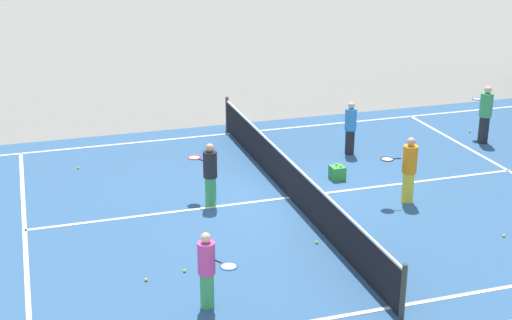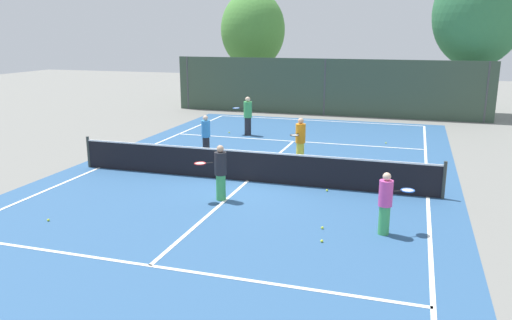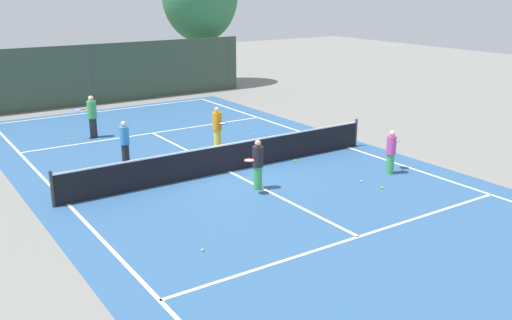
{
  "view_description": "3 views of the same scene",
  "coord_description": "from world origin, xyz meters",
  "px_view_note": "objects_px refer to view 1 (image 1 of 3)",
  "views": [
    {
      "loc": [
        16.19,
        -5.98,
        7.25
      ],
      "look_at": [
        0.02,
        -0.89,
        1.12
      ],
      "focal_mm": 52.19,
      "sensor_mm": 36.0,
      "label": 1
    },
    {
      "loc": [
        4.92,
        -14.88,
        4.65
      ],
      "look_at": [
        0.92,
        -2.05,
        1.26
      ],
      "focal_mm": 35.72,
      "sensor_mm": 36.0,
      "label": 2
    },
    {
      "loc": [
        -9.52,
        -15.93,
        6.11
      ],
      "look_at": [
        0.35,
        -1.17,
        0.66
      ],
      "focal_mm": 39.78,
      "sensor_mm": 36.0,
      "label": 3
    }
  ],
  "objects_px": {
    "player_1": "(350,128)",
    "player_4": "(210,174)",
    "tennis_ball_5": "(78,168)",
    "tennis_ball_6": "(185,271)",
    "player_3": "(485,114)",
    "tennis_ball_0": "(146,280)",
    "player_0": "(409,169)",
    "tennis_ball_2": "(504,236)",
    "player_2": "(207,270)",
    "tennis_ball_3": "(317,242)",
    "tennis_ball_1": "(470,131)",
    "ball_crate": "(337,173)"
  },
  "relations": [
    {
      "from": "player_2",
      "to": "player_1",
      "type": "bearing_deg",
      "value": 139.57
    },
    {
      "from": "player_0",
      "to": "tennis_ball_2",
      "type": "height_order",
      "value": "player_0"
    },
    {
      "from": "tennis_ball_0",
      "to": "tennis_ball_2",
      "type": "distance_m",
      "value": 7.95
    },
    {
      "from": "tennis_ball_1",
      "to": "tennis_ball_2",
      "type": "distance_m",
      "value": 7.75
    },
    {
      "from": "player_1",
      "to": "tennis_ball_1",
      "type": "relative_size",
      "value": 23.85
    },
    {
      "from": "ball_crate",
      "to": "tennis_ball_0",
      "type": "xyz_separation_m",
      "value": [
        3.99,
        -5.81,
        -0.15
      ]
    },
    {
      "from": "player_4",
      "to": "ball_crate",
      "type": "height_order",
      "value": "player_4"
    },
    {
      "from": "player_0",
      "to": "player_4",
      "type": "height_order",
      "value": "player_0"
    },
    {
      "from": "tennis_ball_0",
      "to": "tennis_ball_2",
      "type": "bearing_deg",
      "value": 87.06
    },
    {
      "from": "player_2",
      "to": "tennis_ball_3",
      "type": "bearing_deg",
      "value": 122.52
    },
    {
      "from": "player_1",
      "to": "ball_crate",
      "type": "distance_m",
      "value": 2.2
    },
    {
      "from": "player_3",
      "to": "tennis_ball_5",
      "type": "relative_size",
      "value": 26.99
    },
    {
      "from": "player_1",
      "to": "tennis_ball_6",
      "type": "relative_size",
      "value": 23.85
    },
    {
      "from": "ball_crate",
      "to": "tennis_ball_2",
      "type": "xyz_separation_m",
      "value": [
        4.4,
        2.13,
        -0.15
      ]
    },
    {
      "from": "player_1",
      "to": "tennis_ball_5",
      "type": "relative_size",
      "value": 23.85
    },
    {
      "from": "player_3",
      "to": "tennis_ball_5",
      "type": "bearing_deg",
      "value": -96.39
    },
    {
      "from": "player_3",
      "to": "player_4",
      "type": "xyz_separation_m",
      "value": [
        2.2,
        -9.14,
        -0.09
      ]
    },
    {
      "from": "player_1",
      "to": "tennis_ball_2",
      "type": "xyz_separation_m",
      "value": [
        6.16,
        0.98,
        -0.77
      ]
    },
    {
      "from": "player_0",
      "to": "player_1",
      "type": "xyz_separation_m",
      "value": [
        -3.72,
        0.13,
        -0.06
      ]
    },
    {
      "from": "player_2",
      "to": "player_3",
      "type": "distance_m",
      "value": 12.39
    },
    {
      "from": "tennis_ball_2",
      "to": "tennis_ball_3",
      "type": "distance_m",
      "value": 4.22
    },
    {
      "from": "player_1",
      "to": "player_3",
      "type": "bearing_deg",
      "value": 86.58
    },
    {
      "from": "tennis_ball_0",
      "to": "player_3",
      "type": "bearing_deg",
      "value": 115.97
    },
    {
      "from": "player_1",
      "to": "player_4",
      "type": "height_order",
      "value": "player_4"
    },
    {
      "from": "player_3",
      "to": "tennis_ball_0",
      "type": "distance_m",
      "value": 12.58
    },
    {
      "from": "player_2",
      "to": "tennis_ball_3",
      "type": "xyz_separation_m",
      "value": [
        -1.85,
        2.9,
        -0.75
      ]
    },
    {
      "from": "player_1",
      "to": "player_3",
      "type": "distance_m",
      "value": 4.33
    },
    {
      "from": "player_0",
      "to": "player_1",
      "type": "bearing_deg",
      "value": 178.01
    },
    {
      "from": "tennis_ball_5",
      "to": "tennis_ball_6",
      "type": "xyz_separation_m",
      "value": [
        6.71,
        1.55,
        0.0
      ]
    },
    {
      "from": "player_3",
      "to": "player_4",
      "type": "relative_size",
      "value": 1.12
    },
    {
      "from": "player_4",
      "to": "tennis_ball_6",
      "type": "height_order",
      "value": "player_4"
    },
    {
      "from": "ball_crate",
      "to": "tennis_ball_5",
      "type": "height_order",
      "value": "ball_crate"
    },
    {
      "from": "player_3",
      "to": "player_4",
      "type": "distance_m",
      "value": 9.4
    },
    {
      "from": "player_0",
      "to": "player_2",
      "type": "relative_size",
      "value": 1.11
    },
    {
      "from": "player_4",
      "to": "tennis_ball_1",
      "type": "distance_m",
      "value": 9.9
    },
    {
      "from": "player_0",
      "to": "tennis_ball_2",
      "type": "bearing_deg",
      "value": 24.49
    },
    {
      "from": "player_1",
      "to": "ball_crate",
      "type": "bearing_deg",
      "value": -33.07
    },
    {
      "from": "player_3",
      "to": "tennis_ball_2",
      "type": "bearing_deg",
      "value": -29.5
    },
    {
      "from": "player_2",
      "to": "ball_crate",
      "type": "bearing_deg",
      "value": 137.42
    },
    {
      "from": "tennis_ball_6",
      "to": "tennis_ball_3",
      "type": "bearing_deg",
      "value": 97.51
    },
    {
      "from": "player_4",
      "to": "tennis_ball_3",
      "type": "bearing_deg",
      "value": 31.39
    },
    {
      "from": "player_4",
      "to": "tennis_ball_5",
      "type": "height_order",
      "value": "player_4"
    },
    {
      "from": "player_3",
      "to": "tennis_ball_5",
      "type": "distance_m",
      "value": 12.13
    },
    {
      "from": "player_1",
      "to": "tennis_ball_2",
      "type": "distance_m",
      "value": 6.29
    },
    {
      "from": "player_1",
      "to": "player_4",
      "type": "xyz_separation_m",
      "value": [
        2.46,
        -4.81,
        0.02
      ]
    },
    {
      "from": "player_1",
      "to": "tennis_ball_3",
      "type": "distance_m",
      "value": 6.14
    },
    {
      "from": "tennis_ball_0",
      "to": "tennis_ball_3",
      "type": "xyz_separation_m",
      "value": [
        -0.53,
        3.83,
        0.0
      ]
    },
    {
      "from": "tennis_ball_6",
      "to": "player_4",
      "type": "bearing_deg",
      "value": 157.05
    },
    {
      "from": "player_1",
      "to": "tennis_ball_0",
      "type": "bearing_deg",
      "value": -50.42
    },
    {
      "from": "player_2",
      "to": "ball_crate",
      "type": "relative_size",
      "value": 3.55
    }
  ]
}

